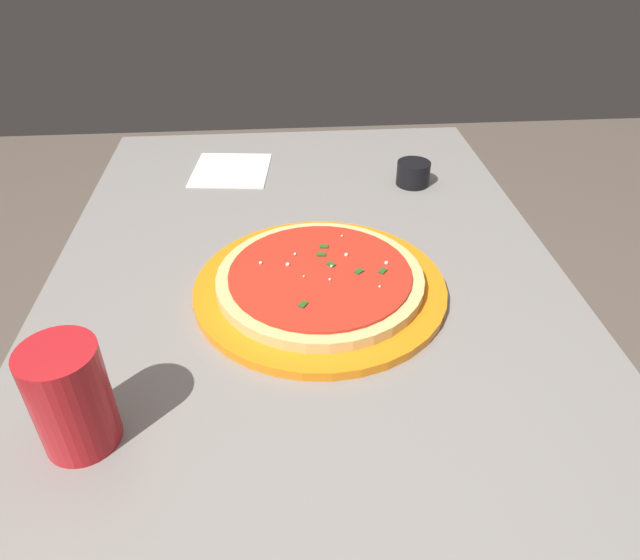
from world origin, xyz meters
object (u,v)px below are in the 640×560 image
at_px(pizza, 320,278).
at_px(serving_plate, 320,288).
at_px(napkin_folded_right, 231,170).
at_px(cup_tall_drink, 71,398).
at_px(cup_small_sauce, 413,173).

bearing_deg(pizza, serving_plate, 125.43).
xyz_separation_m(pizza, napkin_folded_right, (0.41, 0.14, -0.02)).
height_order(cup_tall_drink, cup_small_sauce, cup_tall_drink).
height_order(pizza, cup_tall_drink, cup_tall_drink).
relative_size(cup_small_sauce, napkin_folded_right, 0.39).
bearing_deg(serving_plate, cup_small_sauce, -31.66).
height_order(serving_plate, cup_small_sauce, cup_small_sauce).
xyz_separation_m(serving_plate, pizza, (0.00, -0.00, 0.02)).
height_order(cup_small_sauce, napkin_folded_right, cup_small_sauce).
bearing_deg(napkin_folded_right, cup_small_sauce, -104.33).
relative_size(cup_tall_drink, cup_small_sauce, 1.97).
distance_m(serving_plate, cup_small_sauce, 0.38).
height_order(serving_plate, pizza, pizza).
bearing_deg(cup_tall_drink, serving_plate, -48.31).
xyz_separation_m(cup_tall_drink, cup_small_sauce, (0.56, -0.47, -0.04)).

